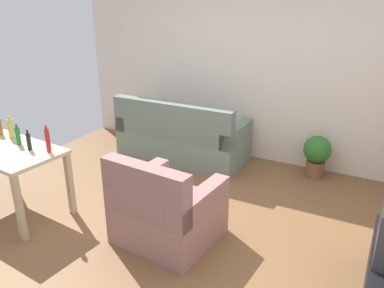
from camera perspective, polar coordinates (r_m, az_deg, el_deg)
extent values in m
cube|color=brown|center=(4.34, -4.33, -11.33)|extent=(5.20, 4.40, 0.02)
cube|color=silver|center=(5.71, 7.21, 11.40)|extent=(5.20, 0.10, 2.70)
cube|color=slate|center=(5.80, -1.25, -0.09)|extent=(1.82, 0.84, 0.40)
cube|color=slate|center=(5.37, -3.05, 3.29)|extent=(1.82, 0.16, 0.52)
cube|color=slate|center=(5.37, 6.51, 1.46)|extent=(0.16, 0.84, 0.22)
cube|color=slate|center=(6.12, -8.11, 3.95)|extent=(0.16, 0.84, 0.22)
cube|color=#C6B28E|center=(4.63, -25.21, -0.81)|extent=(1.26, 0.82, 0.04)
cube|color=tan|center=(4.20, -23.79, -8.58)|extent=(0.07, 0.07, 0.72)
cube|color=tan|center=(5.37, -25.04, -2.24)|extent=(0.07, 0.07, 0.72)
cube|color=tan|center=(4.51, -17.31, -5.56)|extent=(0.07, 0.07, 0.72)
cylinder|color=brown|center=(5.50, 17.43, -3.45)|extent=(0.24, 0.24, 0.22)
sphere|color=#2D6B28|center=(5.39, 17.75, -0.75)|extent=(0.36, 0.36, 0.36)
cube|color=#996B66|center=(4.00, -3.37, -10.84)|extent=(0.97, 0.92, 0.40)
cube|color=#8C625D|center=(3.54, -6.78, -6.98)|extent=(0.91, 0.24, 0.52)
cube|color=#926661|center=(3.66, 1.27, -8.44)|extent=(0.23, 0.85, 0.22)
cube|color=#926661|center=(4.05, -7.73, -5.54)|extent=(0.23, 0.85, 0.22)
cylinder|color=#BCB24C|center=(4.89, -24.83, 2.01)|extent=(0.06, 0.06, 0.22)
cylinder|color=#BCB24C|center=(4.85, -25.07, 3.46)|extent=(0.03, 0.03, 0.04)
cylinder|color=#1E722D|center=(4.65, -23.97, 1.05)|extent=(0.05, 0.05, 0.20)
cylinder|color=#1E722D|center=(4.61, -24.19, 2.43)|extent=(0.02, 0.02, 0.04)
cylinder|color=black|center=(4.46, -22.63, 0.29)|extent=(0.04, 0.04, 0.18)
cylinder|color=black|center=(4.42, -22.83, 1.63)|extent=(0.02, 0.02, 0.04)
cylinder|color=#AD2323|center=(4.31, -20.23, 0.46)|extent=(0.05, 0.05, 0.26)
cylinder|color=#AD2323|center=(4.26, -20.48, 2.31)|extent=(0.02, 0.02, 0.04)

